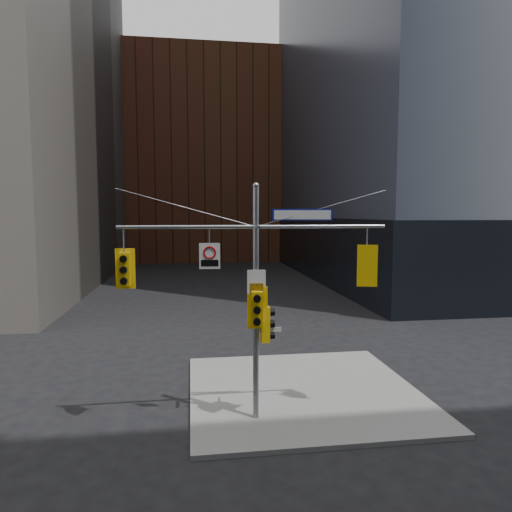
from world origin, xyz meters
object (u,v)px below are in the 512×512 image
object	(u,v)px
traffic_light_west_arm	(125,269)
traffic_light_pole_side	(267,324)
signal_assembly	(256,280)
regulatory_sign_arm	(210,255)
street_sign_blade	(302,215)
traffic_light_pole_front	(257,309)
traffic_light_east_arm	(366,265)

from	to	relation	value
traffic_light_west_arm	traffic_light_pole_side	xyz separation A→B (m)	(4.13, -0.00, -1.75)
signal_assembly	regulatory_sign_arm	bearing A→B (deg)	-179.16
regulatory_sign_arm	street_sign_blade	bearing A→B (deg)	5.72
street_sign_blade	regulatory_sign_arm	bearing A→B (deg)	-174.77
traffic_light_pole_side	street_sign_blade	size ratio (longest dim) A/B	0.59
traffic_light_west_arm	street_sign_blade	size ratio (longest dim) A/B	0.65
traffic_light_pole_front	regulatory_sign_arm	xyz separation A→B (m)	(-1.37, 0.25, 1.58)
traffic_light_pole_front	street_sign_blade	bearing A→B (deg)	20.19
traffic_light_east_arm	traffic_light_west_arm	bearing A→B (deg)	14.04
traffic_light_west_arm	traffic_light_pole_front	size ratio (longest dim) A/B	0.92
signal_assembly	traffic_light_east_arm	xyz separation A→B (m)	(3.45, 0.00, 0.38)
traffic_light_west_arm	traffic_light_pole_side	size ratio (longest dim) A/B	1.09
traffic_light_east_arm	street_sign_blade	xyz separation A→B (m)	(-2.05, 0.00, 1.55)
traffic_light_west_arm	traffic_light_pole_front	world-z (taller)	traffic_light_west_arm
traffic_light_east_arm	street_sign_blade	distance (m)	2.57
traffic_light_west_arm	traffic_light_east_arm	bearing A→B (deg)	1.11
traffic_light_east_arm	street_sign_blade	bearing A→B (deg)	14.07
street_sign_blade	regulatory_sign_arm	distance (m)	3.02
traffic_light_pole_side	traffic_light_pole_front	distance (m)	0.69
traffic_light_west_arm	traffic_light_east_arm	size ratio (longest dim) A/B	0.92
traffic_light_west_arm	signal_assembly	bearing A→B (deg)	1.01
traffic_light_east_arm	regulatory_sign_arm	xyz separation A→B (m)	(-4.82, -0.02, 0.37)
signal_assembly	traffic_light_west_arm	world-z (taller)	signal_assembly
signal_assembly	traffic_light_pole_front	size ratio (longest dim) A/B	6.28
signal_assembly	regulatory_sign_arm	distance (m)	1.57
traffic_light_pole_side	street_sign_blade	xyz separation A→B (m)	(1.08, -0.01, 3.30)
signal_assembly	traffic_light_pole_side	xyz separation A→B (m)	(0.33, 0.01, -1.36)
regulatory_sign_arm	traffic_light_east_arm	bearing A→B (deg)	5.49
signal_assembly	traffic_light_pole_side	size ratio (longest dim) A/B	7.43
traffic_light_east_arm	traffic_light_pole_side	world-z (taller)	traffic_light_east_arm
traffic_light_west_arm	traffic_light_east_arm	xyz separation A→B (m)	(7.26, -0.01, 0.00)
signal_assembly	regulatory_sign_arm	size ratio (longest dim) A/B	10.50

